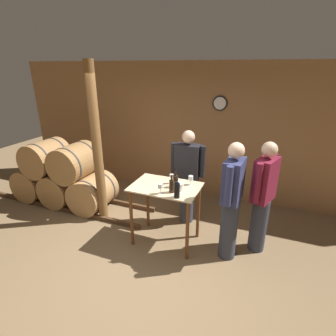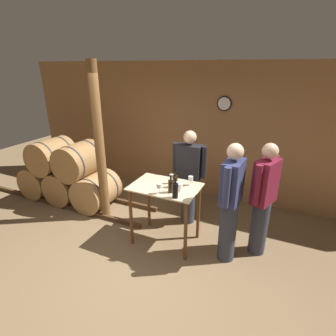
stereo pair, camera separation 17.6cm
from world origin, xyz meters
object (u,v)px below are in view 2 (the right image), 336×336
at_px(wine_bottle_center, 175,190).
at_px(person_visitor_with_scarf, 230,202).
at_px(wine_glass_near_center, 172,177).
at_px(person_visitor_bearded, 189,176).
at_px(wine_bottle_far_left, 175,181).
at_px(wine_glass_near_left, 159,186).
at_px(wine_glass_near_right, 191,179).
at_px(person_host, 263,198).
at_px(ice_bucket, 179,187).
at_px(wooden_post, 100,146).
at_px(wine_bottle_left, 171,186).

relative_size(wine_bottle_center, person_visitor_with_scarf, 0.16).
relative_size(wine_glass_near_center, person_visitor_bearded, 0.09).
bearing_deg(wine_bottle_far_left, wine_glass_near_left, -112.64).
relative_size(wine_bottle_center, wine_glass_near_center, 1.93).
relative_size(wine_glass_near_right, person_host, 0.08).
xyz_separation_m(wine_bottle_far_left, ice_bucket, (0.09, -0.09, -0.04)).
height_order(wooden_post, person_host, wooden_post).
xyz_separation_m(wine_glass_near_left, person_visitor_bearded, (0.09, 0.93, -0.20)).
relative_size(wine_bottle_left, ice_bucket, 2.16).
height_order(wooden_post, wine_bottle_left, wooden_post).
bearing_deg(wine_bottle_far_left, person_visitor_with_scarf, -2.52).
bearing_deg(ice_bucket, wooden_post, 170.75).
bearing_deg(wooden_post, person_visitor_with_scarf, -5.02).
height_order(wine_bottle_center, wine_glass_near_center, wine_bottle_center).
bearing_deg(wooden_post, wine_bottle_far_left, -6.43).
height_order(wine_bottle_far_left, wine_bottle_left, wine_bottle_far_left).
bearing_deg(wine_glass_near_center, wine_glass_near_left, -93.15).
height_order(wooden_post, wine_glass_near_left, wooden_post).
distance_m(wine_bottle_far_left, wine_glass_near_center, 0.14).
height_order(ice_bucket, person_visitor_with_scarf, person_visitor_with_scarf).
relative_size(wooden_post, ice_bucket, 22.66).
bearing_deg(wine_glass_near_center, person_visitor_with_scarf, -8.31).
height_order(wine_bottle_far_left, person_visitor_bearded, person_visitor_bearded).
distance_m(ice_bucket, person_visitor_with_scarf, 0.73).
bearing_deg(wine_bottle_far_left, wine_glass_near_center, 134.75).
bearing_deg(person_host, wine_glass_near_left, -156.40).
distance_m(wine_bottle_far_left, wine_bottle_left, 0.18).
relative_size(wooden_post, person_visitor_with_scarf, 1.57).
xyz_separation_m(wine_glass_near_center, person_host, (1.30, 0.20, -0.17)).
distance_m(wine_glass_near_right, person_visitor_bearded, 0.57).
relative_size(ice_bucket, person_host, 0.07).
relative_size(wooden_post, wine_bottle_center, 9.53).
relative_size(wine_bottle_left, person_visitor_bearded, 0.16).
xyz_separation_m(wine_glass_near_left, ice_bucket, (0.21, 0.19, -0.06)).
xyz_separation_m(ice_bucket, person_visitor_with_scarf, (0.72, 0.05, -0.10)).
distance_m(wine_bottle_left, wine_glass_near_right, 0.38).
height_order(wine_glass_near_center, person_visitor_bearded, person_visitor_bearded).
bearing_deg(person_visitor_with_scarf, wine_bottle_center, -158.90).
bearing_deg(ice_bucket, wine_glass_near_center, 135.71).
xyz_separation_m(person_visitor_with_scarf, person_visitor_bearded, (-0.84, 0.68, -0.04)).
distance_m(wine_bottle_left, wine_glass_near_center, 0.30).
xyz_separation_m(wine_bottle_center, wine_glass_near_right, (0.05, 0.45, -0.01)).
bearing_deg(wine_glass_near_center, wooden_post, 177.24).
relative_size(wooden_post, wine_glass_near_right, 19.07).
xyz_separation_m(wine_bottle_left, ice_bucket, (0.08, 0.10, -0.04)).
distance_m(wine_glass_near_left, wine_glass_near_right, 0.53).
distance_m(wine_glass_near_left, person_host, 1.45).
relative_size(ice_bucket, person_visitor_bearded, 0.07).
xyz_separation_m(wooden_post, ice_bucket, (1.53, -0.25, -0.34)).
bearing_deg(wine_glass_near_right, person_visitor_with_scarf, -16.71).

